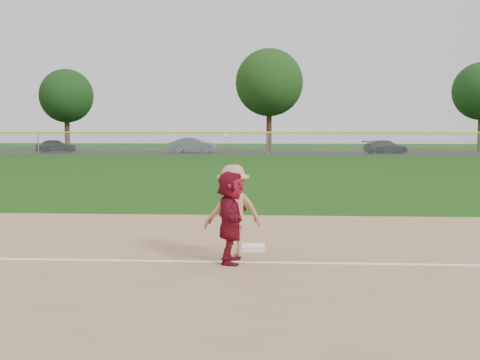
# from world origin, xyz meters

# --- Properties ---
(ground) EXTENTS (160.00, 160.00, 0.00)m
(ground) POSITION_xyz_m (0.00, 0.00, 0.00)
(ground) COLOR #18410C
(ground) RESTS_ON ground
(foul_line) EXTENTS (60.00, 0.10, 0.01)m
(foul_line) POSITION_xyz_m (0.00, -0.80, 0.03)
(foul_line) COLOR white
(foul_line) RESTS_ON infield_dirt
(parking_asphalt) EXTENTS (120.00, 10.00, 0.01)m
(parking_asphalt) POSITION_xyz_m (0.00, 46.00, 0.01)
(parking_asphalt) COLOR black
(parking_asphalt) RESTS_ON ground
(first_base) EXTENTS (0.46, 0.46, 0.10)m
(first_base) POSITION_xyz_m (0.34, 0.28, 0.07)
(first_base) COLOR white
(first_base) RESTS_ON infield_dirt
(base_runner) EXTENTS (0.49, 1.53, 1.64)m
(base_runner) POSITION_xyz_m (-0.02, -0.84, 0.84)
(base_runner) COLOR maroon
(base_runner) RESTS_ON infield_dirt
(car_left) EXTENTS (4.10, 2.62, 1.30)m
(car_left) POSITION_xyz_m (-20.60, 45.85, 0.66)
(car_left) COLOR black
(car_left) RESTS_ON parking_asphalt
(car_mid) EXTENTS (4.44, 1.57, 1.46)m
(car_mid) POSITION_xyz_m (-7.17, 45.81, 0.74)
(car_mid) COLOR #515358
(car_mid) RESTS_ON parking_asphalt
(car_right) EXTENTS (4.59, 3.21, 1.23)m
(car_right) POSITION_xyz_m (11.00, 45.49, 0.63)
(car_right) COLOR black
(car_right) RESTS_ON parking_asphalt
(first_base_play) EXTENTS (1.27, 1.03, 2.30)m
(first_base_play) POSITION_xyz_m (-0.02, -0.32, 0.88)
(first_base_play) COLOR #ABACAE
(first_base_play) RESTS_ON infield_dirt
(outfield_fence) EXTENTS (110.00, 0.12, 110.00)m
(outfield_fence) POSITION_xyz_m (0.00, 40.00, 1.96)
(outfield_fence) COLOR #999EA0
(outfield_fence) RESTS_ON ground
(tree_1) EXTENTS (5.80, 5.80, 8.75)m
(tree_1) POSITION_xyz_m (-22.00, 53.00, 5.83)
(tree_1) COLOR #392314
(tree_1) RESTS_ON ground
(tree_2) EXTENTS (7.00, 7.00, 10.58)m
(tree_2) POSITION_xyz_m (0.00, 51.50, 7.06)
(tree_2) COLOR #312012
(tree_2) RESTS_ON ground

